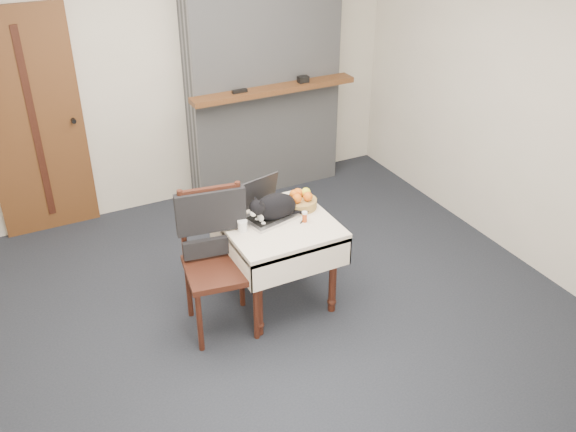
% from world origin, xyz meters
% --- Properties ---
extents(ground, '(4.50, 4.50, 0.00)m').
position_xyz_m(ground, '(0.00, 0.00, 0.00)').
color(ground, black).
rests_on(ground, ground).
extents(room_shell, '(4.52, 4.01, 2.61)m').
position_xyz_m(room_shell, '(0.00, 0.46, 1.76)').
color(room_shell, beige).
rests_on(room_shell, ground).
extents(door, '(0.82, 0.10, 2.00)m').
position_xyz_m(door, '(-1.20, 1.97, 1.00)').
color(door, brown).
rests_on(door, ground).
extents(chimney, '(1.62, 0.48, 2.60)m').
position_xyz_m(chimney, '(0.90, 1.85, 1.30)').
color(chimney, gray).
rests_on(chimney, ground).
extents(side_table, '(0.78, 0.78, 0.70)m').
position_xyz_m(side_table, '(0.16, 0.04, 0.59)').
color(side_table, '#3C1B10').
rests_on(side_table, ground).
extents(laptop, '(0.44, 0.40, 0.28)m').
position_xyz_m(laptop, '(0.11, 0.17, 0.77)').
color(laptop, '#B7B7BC').
rests_on(laptop, side_table).
extents(cat, '(0.48, 0.24, 0.23)m').
position_xyz_m(cat, '(0.17, 0.09, 0.80)').
color(cat, black).
rests_on(cat, side_table).
extents(cream_jar, '(0.07, 0.07, 0.08)m').
position_xyz_m(cream_jar, '(-0.12, 0.04, 0.74)').
color(cream_jar, white).
rests_on(cream_jar, side_table).
extents(pill_bottle, '(0.04, 0.04, 0.08)m').
position_xyz_m(pill_bottle, '(0.33, -0.05, 0.74)').
color(pill_bottle, '#B04115').
rests_on(pill_bottle, side_table).
extents(fruit_basket, '(0.24, 0.24, 0.14)m').
position_xyz_m(fruit_basket, '(0.41, 0.16, 0.75)').
color(fruit_basket, '#AB8D45').
rests_on(fruit_basket, side_table).
extents(desk_clutter, '(0.14, 0.08, 0.01)m').
position_xyz_m(desk_clutter, '(0.38, 0.08, 0.70)').
color(desk_clutter, black).
rests_on(desk_clutter, side_table).
extents(chair, '(0.54, 0.53, 1.06)m').
position_xyz_m(chair, '(-0.33, 0.04, 0.67)').
color(chair, '#3C1B10').
rests_on(chair, ground).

